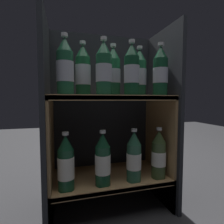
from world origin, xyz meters
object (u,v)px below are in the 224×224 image
object	(u,v)px
bottle_upper_back_2	(139,74)
bottle_lower_front_1	(103,161)
bottle_upper_back_1	(113,73)
bottle_lower_front_0	(66,164)
bottle_upper_front_0	(65,68)
bottle_lower_front_3	(159,155)
bottle_upper_front_2	(132,71)
bottle_upper_front_1	(104,70)
bottle_upper_back_0	(83,72)
bottle_upper_front_3	(160,72)
bottle_lower_front_2	(134,158)

from	to	relation	value
bottle_upper_back_2	bottle_lower_front_1	world-z (taller)	bottle_upper_back_2
bottle_upper_back_1	bottle_lower_front_0	world-z (taller)	bottle_upper_back_1
bottle_upper_front_0	bottle_lower_front_3	world-z (taller)	bottle_upper_front_0
bottle_upper_back_2	bottle_upper_front_0	bearing A→B (deg)	-167.98
bottle_upper_front_2	bottle_lower_front_0	xyz separation A→B (m)	(-0.30, 0.00, -0.41)
bottle_upper_front_2	bottle_lower_front_1	world-z (taller)	bottle_upper_front_2
bottle_upper_front_0	bottle_upper_front_1	distance (m)	0.17
bottle_upper_front_0	bottle_upper_back_0	xyz separation A→B (m)	(0.08, 0.08, -0.00)
bottle_upper_front_3	bottle_lower_front_1	size ratio (longest dim) A/B	1.00
bottle_upper_front_0	bottle_upper_back_2	size ratio (longest dim) A/B	1.00
bottle_upper_front_2	bottle_upper_back_0	xyz separation A→B (m)	(-0.21, 0.08, -0.00)
bottle_lower_front_3	bottle_upper_front_0	bearing A→B (deg)	180.00
bottle_upper_back_0	bottle_lower_front_3	distance (m)	0.55
bottle_upper_front_0	bottle_upper_back_2	world-z (taller)	same
bottle_upper_front_2	bottle_lower_front_3	bearing A→B (deg)	0.00
bottle_upper_back_0	bottle_upper_back_2	world-z (taller)	same
bottle_upper_back_1	bottle_lower_front_2	xyz separation A→B (m)	(0.08, -0.08, -0.41)
bottle_lower_front_2	bottle_lower_front_1	bearing A→B (deg)	180.00
bottle_upper_front_2	bottle_upper_back_2	xyz separation A→B (m)	(0.07, 0.08, -0.00)
bottle_lower_front_2	bottle_upper_back_1	bearing A→B (deg)	135.52
bottle_lower_front_3	bottle_upper_back_0	bearing A→B (deg)	167.68
bottle_lower_front_2	bottle_upper_front_0	bearing A→B (deg)	180.00
bottle_upper_back_1	bottle_upper_back_2	world-z (taller)	same
bottle_lower_front_1	bottle_upper_back_2	bearing A→B (deg)	20.42
bottle_upper_front_2	bottle_lower_front_3	xyz separation A→B (m)	(0.15, 0.00, -0.41)
bottle_upper_front_3	bottle_lower_front_2	size ratio (longest dim) A/B	1.00
bottle_lower_front_1	bottle_lower_front_3	world-z (taller)	same
bottle_upper_back_2	bottle_lower_front_3	bearing A→B (deg)	-47.18
bottle_upper_front_1	bottle_upper_back_0	xyz separation A→B (m)	(-0.08, 0.08, -0.00)
bottle_upper_back_1	bottle_lower_front_0	bearing A→B (deg)	-161.39
bottle_upper_back_2	bottle_upper_front_1	bearing A→B (deg)	-159.00
bottle_lower_front_0	bottle_upper_back_2	bearing A→B (deg)	11.91
bottle_lower_front_1	bottle_upper_back_0	bearing A→B (deg)	133.97
bottle_upper_front_1	bottle_upper_front_3	size ratio (longest dim) A/B	1.00
bottle_upper_back_0	bottle_upper_back_1	xyz separation A→B (m)	(0.15, 0.00, 0.00)
bottle_upper_front_0	bottle_lower_front_2	distance (m)	0.52
bottle_upper_back_1	bottle_upper_back_2	distance (m)	0.14
bottle_upper_front_3	bottle_lower_front_2	bearing A→B (deg)	180.00
bottle_upper_back_2	bottle_lower_front_0	bearing A→B (deg)	-168.09
bottle_upper_front_2	bottle_lower_front_1	distance (m)	0.43
bottle_lower_front_1	bottle_upper_front_2	bearing A→B (deg)	0.00
bottle_lower_front_1	bottle_lower_front_0	bearing A→B (deg)	180.00
bottle_upper_front_1	bottle_upper_front_2	xyz separation A→B (m)	(0.13, -0.00, -0.00)
bottle_upper_front_0	bottle_upper_back_1	size ratio (longest dim) A/B	1.00
bottle_upper_back_1	bottle_lower_front_3	xyz separation A→B (m)	(0.21, -0.08, -0.41)
bottle_upper_back_1	bottle_upper_back_2	bearing A→B (deg)	0.00
bottle_upper_back_0	bottle_lower_front_2	size ratio (longest dim) A/B	1.00
bottle_upper_front_1	bottle_upper_front_0	bearing A→B (deg)	180.00
bottle_upper_front_0	bottle_upper_front_3	bearing A→B (deg)	-0.00
bottle_upper_front_2	bottle_upper_back_1	distance (m)	0.10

